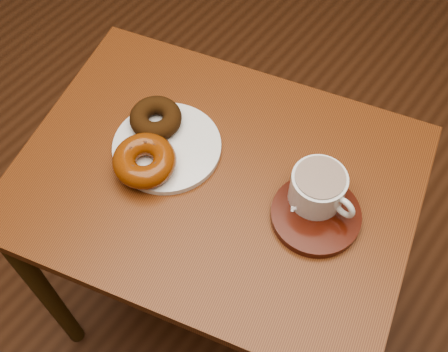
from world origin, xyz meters
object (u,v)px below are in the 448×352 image
Objects in this scene: donut_plate at (167,147)px; saucer at (316,215)px; cafe_table at (216,205)px; coffee_cup at (319,188)px.

saucer reaches higher than donut_plate.
donut_plate is (-0.12, -0.01, 0.12)m from cafe_table.
cafe_table is 0.24m from saucer.
coffee_cup is (0.30, 0.07, 0.05)m from donut_plate.
coffee_cup is at bearing 14.02° from donut_plate.
coffee_cup is (0.18, 0.07, 0.17)m from cafe_table.
coffee_cup is at bearing 123.95° from saucer.
cafe_table is at bearing -168.65° from saucer.
saucer is (0.20, 0.04, 0.12)m from cafe_table.
saucer is at bearing -48.42° from coffee_cup.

